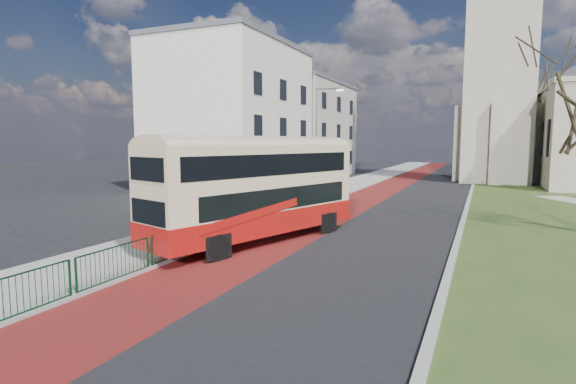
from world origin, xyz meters
The scene contains 12 objects.
ground centered at (0.00, 0.00, 0.00)m, with size 160.00×160.00×0.00m, color black.
road_carriageway centered at (1.50, 20.00, 0.01)m, with size 9.00×120.00×0.01m, color black.
bus_lane centered at (-1.20, 20.00, 0.01)m, with size 3.40×120.00×0.01m, color #591414.
pavement_west centered at (-5.00, 20.00, 0.06)m, with size 4.00×120.00×0.12m, color gray.
kerb_west centered at (-3.00, 20.00, 0.07)m, with size 0.25×120.00×0.13m, color #999993.
kerb_east centered at (6.10, 22.00, 0.07)m, with size 0.25×80.00×0.13m, color #999993.
pedestrian_railing centered at (-2.95, 4.00, 0.55)m, with size 0.07×24.00×1.12m.
gothic_church centered at (12.56, 38.00, 13.13)m, with size 16.38×18.00×40.00m.
street_block_near centered at (-14.00, 22.00, 6.51)m, with size 10.30×14.30×13.00m.
street_block_far centered at (-14.00, 38.00, 5.76)m, with size 10.30×16.30×11.50m.
streetlamp centered at (-4.35, 18.00, 4.59)m, with size 2.13×0.18×8.00m.
bus centered at (-1.62, 3.02, 2.43)m, with size 5.39×10.40×4.25m.
Camera 1 is at (6.97, -13.46, 4.19)m, focal length 28.00 mm.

